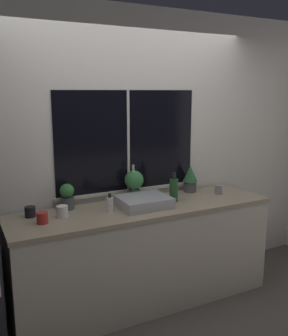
% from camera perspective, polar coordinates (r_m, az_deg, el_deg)
% --- Properties ---
extents(ground_plane, '(14.00, 14.00, 0.00)m').
position_cam_1_polar(ground_plane, '(3.51, 2.49, -21.84)').
color(ground_plane, '#4C4742').
extents(wall_back, '(8.00, 0.09, 2.70)m').
position_cam_1_polar(wall_back, '(3.58, -2.67, 2.23)').
color(wall_back, silver).
rests_on(wall_back, ground_plane).
extents(wall_right, '(0.06, 7.00, 2.70)m').
position_cam_1_polar(wall_right, '(5.51, 15.54, 5.11)').
color(wall_right, silver).
rests_on(wall_right, ground_plane).
extents(counter, '(2.40, 0.64, 0.93)m').
position_cam_1_polar(counter, '(3.52, 0.06, -13.07)').
color(counter, beige).
rests_on(counter, ground_plane).
extents(sink, '(0.44, 0.42, 0.34)m').
position_cam_1_polar(sink, '(3.34, -0.09, -5.10)').
color(sink, '#ADADB2').
rests_on(sink, counter).
extents(potted_plant_left, '(0.12, 0.12, 0.23)m').
position_cam_1_polar(potted_plant_left, '(3.32, -11.63, -4.25)').
color(potted_plant_left, '#4C4C51').
rests_on(potted_plant_left, counter).
extents(potted_plant_center, '(0.18, 0.18, 0.28)m').
position_cam_1_polar(potted_plant_center, '(3.52, -1.53, -2.19)').
color(potted_plant_center, '#4C4C51').
rests_on(potted_plant_center, counter).
extents(potted_plant_right, '(0.15, 0.15, 0.27)m').
position_cam_1_polar(potted_plant_right, '(3.83, 7.04, -1.50)').
color(potted_plant_right, '#4C4C51').
rests_on(potted_plant_right, counter).
extents(soap_bottle, '(0.06, 0.06, 0.16)m').
position_cam_1_polar(soap_bottle, '(3.21, -5.22, -5.48)').
color(soap_bottle, white).
rests_on(soap_bottle, counter).
extents(bottle_tall, '(0.08, 0.08, 0.28)m').
position_cam_1_polar(bottle_tall, '(3.48, 4.56, -3.28)').
color(bottle_tall, '#235128').
rests_on(bottle_tall, counter).
extents(mug_grey, '(0.07, 0.07, 0.09)m').
position_cam_1_polar(mug_grey, '(3.81, 11.26, -3.21)').
color(mug_grey, gray).
rests_on(mug_grey, counter).
extents(mug_black, '(0.09, 0.09, 0.09)m').
position_cam_1_polar(mug_black, '(3.21, -16.97, -6.40)').
color(mug_black, black).
rests_on(mug_black, counter).
extents(mug_red, '(0.09, 0.09, 0.09)m').
position_cam_1_polar(mug_red, '(3.03, -15.24, -7.33)').
color(mug_red, '#B72D28').
rests_on(mug_red, counter).
extents(mug_white, '(0.09, 0.09, 0.09)m').
position_cam_1_polar(mug_white, '(3.14, -12.34, -6.49)').
color(mug_white, white).
rests_on(mug_white, counter).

